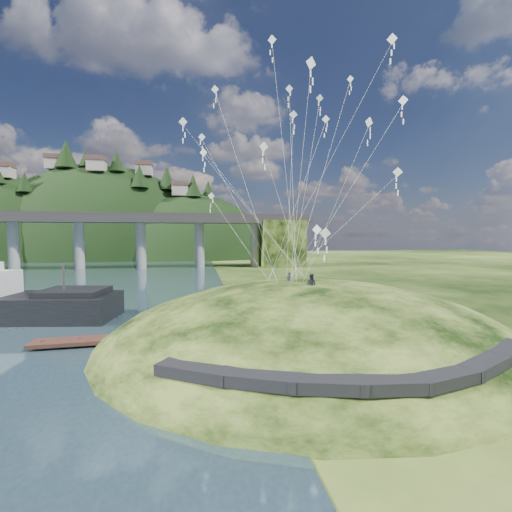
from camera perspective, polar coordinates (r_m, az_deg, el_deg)
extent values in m
plane|color=black|center=(27.00, -6.52, -15.89)|extent=(320.00, 320.00, 0.00)
ellipsoid|color=black|center=(30.80, 8.97, -16.38)|extent=(36.00, 32.00, 13.00)
cube|color=black|center=(18.76, -10.00, -18.23)|extent=(4.32, 3.62, 0.71)
cube|color=black|center=(17.44, 0.48, -19.69)|extent=(4.10, 2.97, 0.61)
cube|color=black|center=(17.31, 11.56, -19.98)|extent=(3.85, 2.37, 0.62)
cube|color=black|center=(18.19, 21.48, -19.11)|extent=(3.62, 1.83, 0.66)
cube|color=black|center=(19.96, 28.92, -17.21)|extent=(3.82, 2.27, 0.68)
cube|color=black|center=(22.48, 33.57, -14.74)|extent=(4.11, 2.97, 0.71)
cube|color=black|center=(25.56, 36.17, -12.59)|extent=(4.26, 3.43, 0.66)
cube|color=#2D2B2B|center=(107.22, -36.74, 4.99)|extent=(160.00, 9.00, 1.60)
cube|color=#2D2B2B|center=(107.28, -36.76, 5.73)|extent=(160.00, 0.40, 1.20)
cube|color=#2D2B2B|center=(111.12, -35.75, 5.67)|extent=(160.00, 0.40, 1.20)
cylinder|color=gray|center=(106.06, -35.41, 1.54)|extent=(2.60, 2.60, 13.00)
cylinder|color=gray|center=(100.28, -27.41, 1.72)|extent=(2.60, 2.60, 13.00)
cylinder|color=gray|center=(96.67, -18.62, 1.88)|extent=(2.60, 2.60, 13.00)
cylinder|color=gray|center=(95.47, -9.39, 2.00)|extent=(2.60, 2.60, 13.00)
cylinder|color=gray|center=(96.76, -0.17, 2.07)|extent=(2.60, 2.60, 13.00)
cube|color=black|center=(98.27, 4.15, 2.08)|extent=(12.00, 11.00, 13.00)
ellipsoid|color=black|center=(157.01, -23.81, -2.24)|extent=(96.00, 68.00, 88.00)
ellipsoid|color=black|center=(144.73, -10.98, -4.07)|extent=(76.00, 56.00, 72.00)
cone|color=black|center=(145.50, -34.12, 10.18)|extent=(5.29, 5.29, 6.96)
cone|color=black|center=(151.30, -29.09, 14.63)|extent=(8.01, 8.01, 10.54)
cone|color=black|center=(148.40, -26.52, 14.40)|extent=(4.97, 4.97, 6.54)
cone|color=black|center=(143.43, -22.22, 14.41)|extent=(5.83, 5.83, 7.67)
cone|color=black|center=(135.92, -18.85, 12.49)|extent=(6.47, 6.47, 8.51)
cone|color=black|center=(141.69, -14.62, 12.46)|extent=(7.13, 7.13, 9.38)
cone|color=black|center=(135.80, -10.45, 11.47)|extent=(6.56, 6.56, 8.63)
cone|color=black|center=(141.37, -7.98, 11.10)|extent=(4.88, 4.88, 6.42)
cube|color=#C0B2A4|center=(155.26, -36.49, 11.11)|extent=(6.00, 5.00, 4.00)
cube|color=brown|center=(155.67, -36.52, 12.09)|extent=(6.40, 5.40, 1.60)
cube|color=#C0B2A4|center=(155.52, -30.46, 13.05)|extent=(6.00, 5.00, 4.00)
cube|color=brown|center=(156.01, -30.49, 14.03)|extent=(6.40, 5.40, 1.60)
cube|color=#C0B2A4|center=(142.58, -25.04, 13.43)|extent=(6.00, 5.00, 4.00)
cube|color=brown|center=(143.09, -25.07, 14.49)|extent=(6.40, 5.40, 1.60)
cube|color=#C0B2A4|center=(145.15, -18.12, 13.36)|extent=(6.00, 5.00, 4.00)
cube|color=brown|center=(145.64, -18.14, 14.40)|extent=(6.40, 5.40, 1.60)
cube|color=#C0B2A4|center=(136.65, -12.52, 10.56)|extent=(6.00, 5.00, 4.00)
cube|color=brown|center=(137.01, -12.54, 11.68)|extent=(6.40, 5.40, 1.60)
cube|color=black|center=(44.93, -36.29, -6.94)|extent=(23.28, 9.39, 2.67)
cube|color=black|center=(40.98, -28.07, -5.29)|extent=(6.85, 5.98, 0.62)
cylinder|color=#2D2B2B|center=(41.28, -29.40, -3.39)|extent=(0.25, 0.25, 3.08)
cube|color=#381F17|center=(31.29, -22.43, -12.62)|extent=(12.70, 2.65, 0.32)
cylinder|color=#381F17|center=(32.71, -32.03, -12.60)|extent=(0.27, 0.27, 0.90)
cylinder|color=#381F17|center=(31.92, -27.33, -12.84)|extent=(0.27, 0.27, 0.90)
cylinder|color=#381F17|center=(31.35, -22.42, -13.01)|extent=(0.27, 0.27, 0.90)
cylinder|color=#381F17|center=(31.01, -17.37, -13.09)|extent=(0.27, 0.27, 0.90)
cylinder|color=#381F17|center=(30.90, -12.23, -13.07)|extent=(0.27, 0.27, 0.90)
imported|color=#242830|center=(30.39, 5.55, -2.68)|extent=(0.55, 0.36, 1.49)
imported|color=#242830|center=(27.76, 9.19, -2.88)|extent=(1.12, 1.11, 1.83)
cube|color=white|center=(33.49, 22.54, 12.80)|extent=(0.79, 0.39, 0.83)
cube|color=white|center=(33.40, 22.52, 11.78)|extent=(0.11, 0.04, 0.49)
cube|color=white|center=(33.31, 22.49, 10.76)|extent=(0.11, 0.04, 0.49)
cube|color=white|center=(33.24, 22.47, 9.74)|extent=(0.11, 0.04, 0.49)
cube|color=white|center=(31.64, 21.74, 30.57)|extent=(0.67, 0.42, 0.75)
cube|color=white|center=(31.39, 21.72, 29.70)|extent=(0.10, 0.05, 0.44)
cube|color=white|center=(31.16, 21.69, 28.81)|extent=(0.10, 0.05, 0.44)
cube|color=white|center=(30.93, 21.67, 27.92)|extent=(0.10, 0.05, 0.44)
cube|color=white|center=(33.85, 11.55, 21.45)|extent=(0.65, 0.31, 0.69)
cube|color=white|center=(33.70, 11.54, 20.65)|extent=(0.09, 0.03, 0.40)
cube|color=white|center=(33.56, 11.53, 19.85)|extent=(0.09, 0.03, 0.40)
cube|color=white|center=(33.42, 11.52, 19.04)|extent=(0.09, 0.03, 0.40)
cube|color=white|center=(38.73, 6.25, 22.39)|extent=(0.84, 0.30, 0.83)
cube|color=white|center=(38.54, 6.25, 21.54)|extent=(0.11, 0.03, 0.49)
cube|color=white|center=(38.36, 6.24, 20.68)|extent=(0.11, 0.03, 0.49)
cube|color=white|center=(38.18, 6.23, 19.81)|extent=(0.11, 0.03, 0.49)
cube|color=white|center=(25.78, 18.33, 20.40)|extent=(0.64, 0.25, 0.65)
cube|color=white|center=(25.65, 18.31, 19.40)|extent=(0.08, 0.06, 0.38)
cube|color=white|center=(25.52, 18.29, 18.39)|extent=(0.08, 0.06, 0.38)
cube|color=white|center=(25.41, 18.26, 17.37)|extent=(0.08, 0.06, 0.38)
cube|color=white|center=(36.31, 5.56, 26.01)|extent=(0.68, 0.29, 0.69)
cube|color=white|center=(36.12, 5.56, 25.27)|extent=(0.09, 0.02, 0.41)
cube|color=white|center=(35.94, 5.55, 24.52)|extent=(0.09, 0.02, 0.41)
cube|color=white|center=(35.76, 5.55, 23.77)|extent=(0.09, 0.02, 0.41)
cube|color=white|center=(42.12, 10.57, 24.44)|extent=(0.80, 0.29, 0.77)
cube|color=white|center=(41.92, 10.56, 23.72)|extent=(0.10, 0.04, 0.46)
cube|color=white|center=(41.72, 10.55, 23.00)|extent=(0.10, 0.04, 0.46)
cube|color=white|center=(41.54, 10.54, 22.26)|extent=(0.10, 0.04, 0.46)
cube|color=white|center=(26.55, 11.48, 3.72)|extent=(0.89, 0.22, 0.88)
cube|color=white|center=(26.55, 11.47, 2.37)|extent=(0.12, 0.05, 0.51)
cube|color=white|center=(26.57, 11.45, 1.01)|extent=(0.12, 0.05, 0.51)
cube|color=white|center=(26.61, 11.43, -0.33)|extent=(0.12, 0.05, 0.51)
cube|color=white|center=(35.87, -6.85, 25.86)|extent=(0.71, 0.26, 0.73)
cube|color=white|center=(35.68, -6.84, 25.08)|extent=(0.10, 0.03, 0.43)
cube|color=white|center=(35.49, -6.83, 24.30)|extent=(0.10, 0.03, 0.43)
cube|color=white|center=(35.31, -6.83, 23.51)|extent=(0.10, 0.03, 0.43)
cube|color=white|center=(34.92, 23.33, 22.72)|extent=(0.62, 0.59, 0.80)
cube|color=white|center=(34.73, 23.31, 21.82)|extent=(0.10, 0.07, 0.47)
cube|color=white|center=(34.55, 23.28, 20.91)|extent=(0.10, 0.07, 0.47)
cube|color=white|center=(34.38, 23.26, 19.99)|extent=(0.10, 0.07, 0.47)
cube|color=white|center=(37.17, -8.75, 16.69)|extent=(0.76, 0.44, 0.84)
cube|color=white|center=(37.04, -8.74, 15.79)|extent=(0.11, 0.06, 0.49)
cube|color=white|center=(36.92, -8.73, 14.89)|extent=(0.11, 0.06, 0.49)
cube|color=white|center=(36.80, -8.72, 13.98)|extent=(0.11, 0.06, 0.49)
cube|color=white|center=(37.56, -9.01, 18.99)|extent=(0.72, 0.28, 0.75)
cube|color=white|center=(37.43, -9.00, 18.21)|extent=(0.10, 0.03, 0.44)
cube|color=white|center=(37.29, -9.00, 17.42)|extent=(0.10, 0.03, 0.44)
cube|color=white|center=(37.17, -8.99, 16.62)|extent=(0.10, 0.03, 0.44)
cube|color=white|center=(36.03, -7.46, 9.91)|extent=(0.69, 0.24, 0.69)
cube|color=white|center=(35.97, -7.46, 9.11)|extent=(0.09, 0.07, 0.41)
cube|color=white|center=(35.93, -7.45, 8.32)|extent=(0.09, 0.07, 0.41)
cube|color=white|center=(35.89, -7.45, 7.52)|extent=(0.09, 0.07, 0.41)
cube|color=white|center=(33.16, 1.32, 17.77)|extent=(0.86, 0.26, 0.86)
cube|color=white|center=(33.01, 1.32, 16.72)|extent=(0.11, 0.07, 0.51)
cube|color=white|center=(32.88, 1.32, 15.66)|extent=(0.11, 0.07, 0.51)
cube|color=white|center=(32.75, 1.31, 14.60)|extent=(0.11, 0.07, 0.51)
cube|color=white|center=(27.67, 9.15, 29.15)|extent=(0.82, 0.36, 0.86)
cube|color=white|center=(27.41, 9.13, 28.00)|extent=(0.11, 0.08, 0.50)
cube|color=white|center=(27.16, 9.12, 26.82)|extent=(0.11, 0.08, 0.50)
cube|color=white|center=(26.93, 9.10, 25.63)|extent=(0.11, 0.08, 0.50)
cube|color=white|center=(32.06, -12.07, 21.01)|extent=(0.74, 0.26, 0.74)
cube|color=white|center=(31.90, -12.06, 20.09)|extent=(0.10, 0.02, 0.44)
cube|color=white|center=(31.75, -12.05, 19.16)|extent=(0.10, 0.02, 0.44)
cube|color=white|center=(31.61, -12.03, 18.22)|extent=(0.10, 0.02, 0.44)
cube|color=white|center=(31.62, 2.69, 32.33)|extent=(0.63, 0.33, 0.66)
cube|color=white|center=(31.39, 2.68, 31.55)|extent=(0.09, 0.03, 0.40)
cube|color=white|center=(31.17, 2.68, 30.77)|extent=(0.09, 0.03, 0.40)
cube|color=white|center=(30.95, 2.68, 29.97)|extent=(0.09, 0.03, 0.40)
cube|color=white|center=(39.71, 15.44, 26.57)|extent=(0.58, 0.40, 0.66)
cube|color=white|center=(39.53, 15.42, 25.93)|extent=(0.09, 0.04, 0.39)
cube|color=white|center=(39.35, 15.41, 25.29)|extent=(0.09, 0.04, 0.39)
cube|color=white|center=(39.17, 15.40, 24.65)|extent=(0.09, 0.04, 0.39)
cube|color=white|center=(23.63, 10.13, 4.35)|extent=(0.53, 0.48, 0.68)
cube|color=white|center=(23.63, 10.11, 3.18)|extent=(0.08, 0.06, 0.39)
cube|color=white|center=(23.63, 10.10, 2.02)|extent=(0.08, 0.06, 0.39)
cube|color=white|center=(23.65, 10.09, 0.85)|extent=(0.08, 0.06, 0.39)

